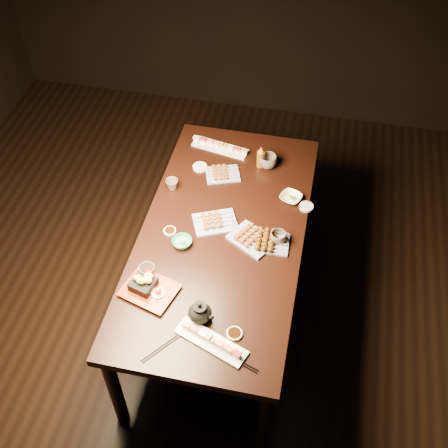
{
  "coord_description": "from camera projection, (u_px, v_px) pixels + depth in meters",
  "views": [
    {
      "loc": [
        0.78,
        -1.71,
        3.09
      ],
      "look_at": [
        0.34,
        0.34,
        0.77
      ],
      "focal_mm": 45.0,
      "sensor_mm": 36.0,
      "label": 1
    }
  ],
  "objects": [
    {
      "name": "sauce_dish_nw",
      "position": [
        200.0,
        167.0,
        3.47
      ],
      "size": [
        0.12,
        0.12,
        0.02
      ],
      "primitive_type": "cylinder",
      "rotation": [
        0.0,
        0.0,
        -0.54
      ],
      "color": "white",
      "rests_on": "dining_table"
    },
    {
      "name": "teacup_mid_right",
      "position": [
        278.0,
        237.0,
        3.05
      ],
      "size": [
        0.11,
        0.11,
        0.07
      ],
      "primitive_type": "imported",
      "rotation": [
        0.0,
        0.0,
        0.24
      ],
      "color": "brown",
      "rests_on": "dining_table"
    },
    {
      "name": "sauce_dish_west",
      "position": [
        170.0,
        231.0,
        3.12
      ],
      "size": [
        0.08,
        0.08,
        0.01
      ],
      "primitive_type": "cylinder",
      "rotation": [
        0.0,
        0.0,
        -0.17
      ],
      "color": "white",
      "rests_on": "dining_table"
    },
    {
      "name": "teacup_near_left",
      "position": [
        147.0,
        272.0,
        2.89
      ],
      "size": [
        0.09,
        0.09,
        0.08
      ],
      "primitive_type": "imported",
      "rotation": [
        0.0,
        0.0,
        0.04
      ],
      "color": "brown",
      "rests_on": "dining_table"
    },
    {
      "name": "chopsticks_se",
      "position": [
        236.0,
        360.0,
        2.59
      ],
      "size": [
        0.22,
        0.09,
        0.01
      ],
      "primitive_type": null,
      "rotation": [
        0.0,
        0.0,
        -0.34
      ],
      "color": "black",
      "rests_on": "dining_table"
    },
    {
      "name": "edamame_bowl_cream",
      "position": [
        291.0,
        198.0,
        3.28
      ],
      "size": [
        0.16,
        0.16,
        0.03
      ],
      "primitive_type": "imported",
      "rotation": [
        0.0,
        0.0,
        -0.39
      ],
      "color": "beige",
      "rests_on": "dining_table"
    },
    {
      "name": "edamame_bowl_green",
      "position": [
        182.0,
        242.0,
        3.05
      ],
      "size": [
        0.15,
        0.15,
        0.03
      ],
      "primitive_type": "imported",
      "rotation": [
        0.0,
        0.0,
        -0.42
      ],
      "color": "#309465",
      "rests_on": "dining_table"
    },
    {
      "name": "dining_table",
      "position": [
        222.0,
        274.0,
        3.39
      ],
      "size": [
        1.12,
        1.9,
        0.75
      ],
      "primitive_type": "cube",
      "rotation": [
        0.0,
        0.0,
        -0.13
      ],
      "color": "black",
      "rests_on": "ground"
    },
    {
      "name": "teapot",
      "position": [
        200.0,
        311.0,
        2.7
      ],
      "size": [
        0.18,
        0.18,
        0.12
      ],
      "primitive_type": null,
      "rotation": [
        0.0,
        0.0,
        -0.34
      ],
      "color": "black",
      "rests_on": "dining_table"
    },
    {
      "name": "ground",
      "position": [
        160.0,
        337.0,
        3.53
      ],
      "size": [
        5.0,
        5.0,
        0.0
      ],
      "primitive_type": "plane",
      "color": "black",
      "rests_on": "ground"
    },
    {
      "name": "yakitori_plate_right",
      "position": [
        252.0,
        237.0,
        3.06
      ],
      "size": [
        0.29,
        0.27,
        0.06
      ],
      "primitive_type": null,
      "rotation": [
        0.0,
        0.0,
        -0.54
      ],
      "color": "#828EB6",
      "rests_on": "dining_table"
    },
    {
      "name": "sushi_platter_far",
      "position": [
        220.0,
        146.0,
        3.58
      ],
      "size": [
        0.38,
        0.17,
        0.04
      ],
      "primitive_type": null,
      "rotation": [
        0.0,
        0.0,
        2.95
      ],
      "color": "white",
      "rests_on": "dining_table"
    },
    {
      "name": "teacup_far_right",
      "position": [
        268.0,
        161.0,
        3.45
      ],
      "size": [
        0.13,
        0.13,
        0.09
      ],
      "primitive_type": "imported",
      "rotation": [
        0.0,
        0.0,
        0.17
      ],
      "color": "brown",
      "rests_on": "dining_table"
    },
    {
      "name": "tempura_tray",
      "position": [
        149.0,
        286.0,
        2.81
      ],
      "size": [
        0.31,
        0.28,
        0.1
      ],
      "primitive_type": null,
      "rotation": [
        0.0,
        0.0,
        -0.28
      ],
      "color": "black",
      "rests_on": "dining_table"
    },
    {
      "name": "tsukune_plate",
      "position": [
        269.0,
        240.0,
        3.04
      ],
      "size": [
        0.22,
        0.16,
        0.06
      ],
      "primitive_type": null,
      "rotation": [
        0.0,
        0.0,
        0.02
      ],
      "color": "#828EB6",
      "rests_on": "dining_table"
    },
    {
      "name": "chopsticks_near",
      "position": [
        161.0,
        348.0,
        2.63
      ],
      "size": [
        0.15,
        0.19,
        0.01
      ],
      "primitive_type": null,
      "rotation": [
        0.0,
        0.0,
        0.91
      ],
      "color": "black",
      "rests_on": "dining_table"
    },
    {
      "name": "yakitori_plate_center",
      "position": [
        215.0,
        220.0,
        3.14
      ],
      "size": [
        0.29,
        0.25,
        0.06
      ],
      "primitive_type": null,
      "rotation": [
        0.0,
        0.0,
        0.42
      ],
      "color": "#828EB6",
      "rests_on": "dining_table"
    },
    {
      "name": "sushi_platter_near",
      "position": [
        211.0,
        340.0,
        2.64
      ],
      "size": [
        0.38,
        0.22,
        0.04
      ],
      "primitive_type": null,
      "rotation": [
        0.0,
        0.0,
        -0.36
      ],
      "color": "white",
      "rests_on": "dining_table"
    },
    {
      "name": "sauce_dish_se",
      "position": [
        234.0,
        334.0,
        2.68
      ],
      "size": [
        0.1,
        0.1,
        0.01
      ],
      "primitive_type": "cylinder",
      "rotation": [
        0.0,
        0.0,
        0.3
      ],
      "color": "white",
      "rests_on": "dining_table"
    },
    {
      "name": "sauce_dish_east",
      "position": [
        306.0,
        207.0,
        3.24
      ],
      "size": [
        0.1,
        0.1,
        0.01
      ],
      "primitive_type": "cylinder",
      "rotation": [
        0.0,
        0.0,
        -0.18
      ],
      "color": "white",
      "rests_on": "dining_table"
    },
    {
      "name": "teacup_far_left",
      "position": [
        172.0,
        185.0,
        3.33
      ],
      "size": [
        0.1,
        0.1,
        0.07
      ],
      "primitive_type": "imported",
      "rotation": [
        0.0,
        0.0,
        -0.51
      ],
      "color": "brown",
      "rests_on": "dining_table"
    },
    {
      "name": "condiment_bottle",
      "position": [
        261.0,
        157.0,
        3.44
      ],
      "size": [
        0.05,
        0.05,
        0.15
      ],
      "primitive_type": "cylinder",
      "rotation": [
        0.0,
        0.0,
        -0.01
      ],
      "color": "brown",
      "rests_on": "dining_table"
    },
    {
      "name": "yakitori_plate_left",
      "position": [
        223.0,
        172.0,
        3.41
      ],
      "size": [
        0.24,
        0.21,
        0.05
      ],
      "primitive_type": null,
      "rotation": [
        0.0,
        0.0,
        0.34
      ],
      "color": "#828EB6",
      "rests_on": "dining_table"
    }
  ]
}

